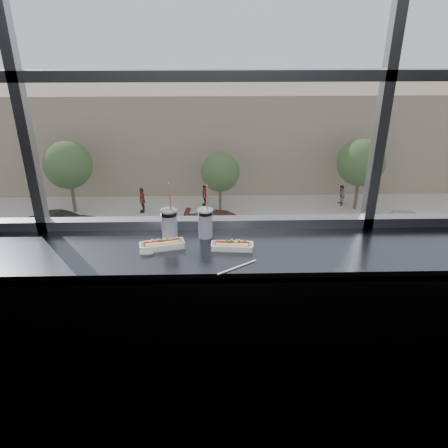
{
  "coord_description": "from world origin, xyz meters",
  "views": [
    {
      "loc": [
        0.05,
        -0.95,
        2.28
      ],
      "look_at": [
        0.1,
        1.23,
        1.25
      ],
      "focal_mm": 35.0,
      "sensor_mm": 36.0,
      "label": 1
    }
  ],
  "objects_px": {
    "hotdog_tray_left": "(162,244)",
    "car_far_b": "(223,220)",
    "soda_cup_right": "(205,222)",
    "hotdog_tray_right": "(232,245)",
    "loose_straw": "(237,267)",
    "pedestrian_a": "(142,198)",
    "pedestrian_b": "(204,193)",
    "wrapper": "(147,252)",
    "pedestrian_d": "(341,193)",
    "car_near_d": "(391,284)",
    "car_far_c": "(410,218)",
    "soda_cup_left": "(169,223)",
    "car_far_a": "(61,221)",
    "tree_left": "(68,165)",
    "tree_center": "(220,172)",
    "car_near_b": "(72,286)",
    "tree_right": "(361,163)"
  },
  "relations": [
    {
      "from": "car_far_a",
      "to": "pedestrian_d",
      "type": "bearing_deg",
      "value": -79.73
    },
    {
      "from": "tree_center",
      "to": "car_far_a",
      "type": "bearing_deg",
      "value": -159.32
    },
    {
      "from": "car_near_b",
      "to": "tree_left",
      "type": "bearing_deg",
      "value": 11.07
    },
    {
      "from": "loose_straw",
      "to": "wrapper",
      "type": "relative_size",
      "value": 2.75
    },
    {
      "from": "soda_cup_right",
      "to": "tree_center",
      "type": "relative_size",
      "value": 0.07
    },
    {
      "from": "pedestrian_d",
      "to": "tree_right",
      "type": "height_order",
      "value": "tree_right"
    },
    {
      "from": "hotdog_tray_left",
      "to": "car_far_a",
      "type": "distance_m",
      "value": 28.41
    },
    {
      "from": "soda_cup_right",
      "to": "wrapper",
      "type": "bearing_deg",
      "value": -147.47
    },
    {
      "from": "hotdog_tray_left",
      "to": "pedestrian_b",
      "type": "xyz_separation_m",
      "value": [
        -0.43,
        29.26,
        -11.09
      ]
    },
    {
      "from": "soda_cup_left",
      "to": "tree_left",
      "type": "height_order",
      "value": "soda_cup_left"
    },
    {
      "from": "hotdog_tray_right",
      "to": "loose_straw",
      "type": "bearing_deg",
      "value": -80.3
    },
    {
      "from": "loose_straw",
      "to": "pedestrian_a",
      "type": "distance_m",
      "value": 30.83
    },
    {
      "from": "car_far_b",
      "to": "tree_center",
      "type": "xyz_separation_m",
      "value": [
        -0.15,
        4.0,
        1.98
      ]
    },
    {
      "from": "loose_straw",
      "to": "pedestrian_b",
      "type": "xyz_separation_m",
      "value": [
        -0.84,
        29.49,
        -11.07
      ]
    },
    {
      "from": "car_near_b",
      "to": "tree_center",
      "type": "bearing_deg",
      "value": -36.91
    },
    {
      "from": "tree_center",
      "to": "loose_straw",
      "type": "bearing_deg",
      "value": -90.73
    },
    {
      "from": "car_far_a",
      "to": "tree_right",
      "type": "distance_m",
      "value": 21.43
    },
    {
      "from": "pedestrian_d",
      "to": "tree_left",
      "type": "relative_size",
      "value": 0.35
    },
    {
      "from": "car_far_c",
      "to": "car_far_a",
      "type": "height_order",
      "value": "car_far_a"
    },
    {
      "from": "car_near_b",
      "to": "tree_left",
      "type": "xyz_separation_m",
      "value": [
        -3.37,
        12.0,
        2.49
      ]
    },
    {
      "from": "car_far_c",
      "to": "tree_center",
      "type": "xyz_separation_m",
      "value": [
        -12.74,
        4.0,
        2.02
      ]
    },
    {
      "from": "wrapper",
      "to": "tree_center",
      "type": "relative_size",
      "value": 0.02
    },
    {
      "from": "hotdog_tray_right",
      "to": "pedestrian_a",
      "type": "distance_m",
      "value": 30.64
    },
    {
      "from": "pedestrian_d",
      "to": "car_near_b",
      "type": "bearing_deg",
      "value": -52.96
    },
    {
      "from": "soda_cup_right",
      "to": "car_far_b",
      "type": "relative_size",
      "value": 0.06
    },
    {
      "from": "car_near_d",
      "to": "pedestrian_b",
      "type": "bearing_deg",
      "value": 43.59
    },
    {
      "from": "car_near_b",
      "to": "car_near_d",
      "type": "xyz_separation_m",
      "value": [
        16.02,
        0.0,
        -0.13
      ]
    },
    {
      "from": "car_far_c",
      "to": "tree_left",
      "type": "distance_m",
      "value": 24.17
    },
    {
      "from": "car_far_b",
      "to": "tree_center",
      "type": "bearing_deg",
      "value": 6.69
    },
    {
      "from": "hotdog_tray_left",
      "to": "car_far_c",
      "type": "distance_m",
      "value": 29.91
    },
    {
      "from": "car_far_c",
      "to": "soda_cup_left",
      "type": "bearing_deg",
      "value": 157.65
    },
    {
      "from": "hotdog_tray_left",
      "to": "hotdog_tray_right",
      "type": "height_order",
      "value": "hotdog_tray_left"
    },
    {
      "from": "soda_cup_right",
      "to": "car_far_b",
      "type": "bearing_deg",
      "value": 88.39
    },
    {
      "from": "wrapper",
      "to": "pedestrian_d",
      "type": "bearing_deg",
      "value": 70.67
    },
    {
      "from": "hotdog_tray_left",
      "to": "car_far_b",
      "type": "xyz_separation_m",
      "value": [
        0.92,
        24.27,
        -11.05
      ]
    },
    {
      "from": "loose_straw",
      "to": "car_near_b",
      "type": "relative_size",
      "value": 0.04
    },
    {
      "from": "hotdog_tray_right",
      "to": "wrapper",
      "type": "height_order",
      "value": "hotdog_tray_right"
    },
    {
      "from": "car_near_d",
      "to": "pedestrian_b",
      "type": "xyz_separation_m",
      "value": [
        -9.64,
        12.99,
        -0.05
      ]
    },
    {
      "from": "car_near_b",
      "to": "tree_left",
      "type": "height_order",
      "value": "tree_left"
    },
    {
      "from": "car_far_c",
      "to": "tree_center",
      "type": "distance_m",
      "value": 13.5
    },
    {
      "from": "pedestrian_a",
      "to": "loose_straw",
      "type": "bearing_deg",
      "value": 10.9
    },
    {
      "from": "loose_straw",
      "to": "tree_left",
      "type": "height_order",
      "value": "loose_straw"
    },
    {
      "from": "soda_cup_left",
      "to": "car_far_b",
      "type": "height_order",
      "value": "soda_cup_left"
    },
    {
      "from": "soda_cup_left",
      "to": "car_far_a",
      "type": "height_order",
      "value": "soda_cup_left"
    },
    {
      "from": "car_far_c",
      "to": "hotdog_tray_left",
      "type": "bearing_deg",
      "value": 157.69
    },
    {
      "from": "hotdog_tray_right",
      "to": "pedestrian_b",
      "type": "distance_m",
      "value": 31.32
    },
    {
      "from": "car_near_d",
      "to": "soda_cup_right",
      "type": "bearing_deg",
      "value": 157.93
    },
    {
      "from": "soda_cup_left",
      "to": "tree_center",
      "type": "distance_m",
      "value": 29.62
    },
    {
      "from": "pedestrian_a",
      "to": "pedestrian_d",
      "type": "bearing_deg",
      "value": 93.67
    },
    {
      "from": "loose_straw",
      "to": "car_near_b",
      "type": "bearing_deg",
      "value": 80.14
    }
  ]
}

